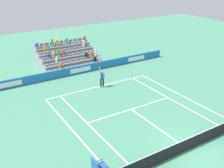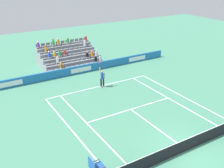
# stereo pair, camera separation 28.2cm
# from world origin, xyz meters

# --- Properties ---
(ground_plane) EXTENTS (80.00, 80.00, 0.00)m
(ground_plane) POSITION_xyz_m (0.00, 0.00, 0.00)
(ground_plane) COLOR #47896B
(line_baseline) EXTENTS (10.97, 0.10, 0.01)m
(line_baseline) POSITION_xyz_m (0.00, -11.89, 0.00)
(line_baseline) COLOR white
(line_baseline) RESTS_ON ground
(line_service) EXTENTS (8.23, 0.10, 0.01)m
(line_service) POSITION_xyz_m (0.00, -6.40, 0.00)
(line_service) COLOR white
(line_service) RESTS_ON ground
(line_centre_service) EXTENTS (0.10, 6.40, 0.01)m
(line_centre_service) POSITION_xyz_m (0.00, -3.20, 0.00)
(line_centre_service) COLOR white
(line_centre_service) RESTS_ON ground
(line_singles_sideline_left) EXTENTS (0.10, 11.89, 0.01)m
(line_singles_sideline_left) POSITION_xyz_m (4.12, -5.95, 0.00)
(line_singles_sideline_left) COLOR white
(line_singles_sideline_left) RESTS_ON ground
(line_singles_sideline_right) EXTENTS (0.10, 11.89, 0.01)m
(line_singles_sideline_right) POSITION_xyz_m (-4.12, -5.95, 0.00)
(line_singles_sideline_right) COLOR white
(line_singles_sideline_right) RESTS_ON ground
(line_doubles_sideline_left) EXTENTS (0.10, 11.89, 0.01)m
(line_doubles_sideline_left) POSITION_xyz_m (5.49, -5.95, 0.00)
(line_doubles_sideline_left) COLOR white
(line_doubles_sideline_left) RESTS_ON ground
(line_doubles_sideline_right) EXTENTS (0.10, 11.89, 0.01)m
(line_doubles_sideline_right) POSITION_xyz_m (-5.49, -5.95, 0.00)
(line_doubles_sideline_right) COLOR white
(line_doubles_sideline_right) RESTS_ON ground
(line_centre_mark) EXTENTS (0.10, 0.20, 0.01)m
(line_centre_mark) POSITION_xyz_m (0.00, -11.79, 0.00)
(line_centre_mark) COLOR white
(line_centre_mark) RESTS_ON ground
(sponsor_barrier) EXTENTS (22.99, 0.22, 0.91)m
(sponsor_barrier) POSITION_xyz_m (-0.00, -16.14, 0.45)
(sponsor_barrier) COLOR #1E66AD
(sponsor_barrier) RESTS_ON ground
(tennis_net) EXTENTS (11.97, 0.10, 1.07)m
(tennis_net) POSITION_xyz_m (0.00, 0.00, 0.49)
(tennis_net) COLOR #33383D
(tennis_net) RESTS_ON ground
(tennis_player) EXTENTS (0.51, 0.43, 2.85)m
(tennis_player) POSITION_xyz_m (-0.18, -11.59, 0.99)
(tennis_player) COLOR black
(tennis_player) RESTS_ON ground
(stadium_stand) EXTENTS (6.82, 4.75, 3.02)m
(stadium_stand) POSITION_xyz_m (-0.00, -19.70, 0.83)
(stadium_stand) COLOR gray
(stadium_stand) RESTS_ON ground
(loose_tennis_ball) EXTENTS (0.07, 0.07, 0.07)m
(loose_tennis_ball) POSITION_xyz_m (2.13, -3.99, 0.03)
(loose_tennis_ball) COLOR #D1E533
(loose_tennis_ball) RESTS_ON ground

